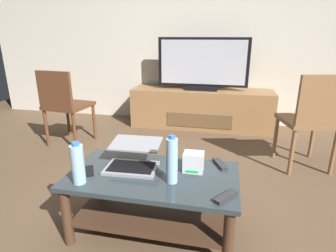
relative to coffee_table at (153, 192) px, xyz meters
The scene contains 14 objects.
ground_plane 0.30m from the coffee_table, 102.37° to the left, with size 7.68×7.68×0.00m, color brown.
back_wall 2.79m from the coffee_table, 90.47° to the left, with size 6.40×0.12×2.80m, color beige.
coffee_table is the anchor object (origin of this frame).
media_cabinet 2.23m from the coffee_table, 87.95° to the left, with size 1.89×0.50×0.52m.
television 2.28m from the coffee_table, 87.93° to the left, with size 1.18×0.20×0.67m.
dining_chair 1.66m from the coffee_table, 44.01° to the left, with size 0.53×0.53×0.92m.
side_chair 1.84m from the coffee_table, 138.07° to the left, with size 0.49×0.49×0.87m.
laptop 0.25m from the coffee_table, 151.78° to the left, with size 0.35×0.36×0.14m.
router_box 0.32m from the coffee_table, 21.66° to the left, with size 0.13×0.10×0.12m.
water_bottle_near 0.31m from the coffee_table, 27.01° to the right, with size 0.07×0.07×0.29m.
water_bottle_far 0.50m from the coffee_table, 153.81° to the right, with size 0.08×0.08×0.25m.
cell_phone 0.43m from the coffee_table, behind, with size 0.07×0.14×0.01m, color black.
tv_remote 0.47m from the coffee_table, 27.31° to the left, with size 0.04×0.16×0.02m, color #2D2D30.
soundbar_remote 0.50m from the coffee_table, 21.68° to the right, with size 0.04×0.16×0.02m, color #2D2D30.
Camera 1 is at (0.44, -1.57, 1.23)m, focal length 29.55 mm.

